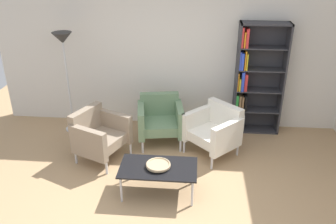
{
  "coord_description": "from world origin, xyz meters",
  "views": [
    {
      "loc": [
        0.32,
        -3.42,
        2.98
      ],
      "look_at": [
        -0.05,
        0.84,
        0.95
      ],
      "focal_mm": 37.57,
      "sensor_mm": 36.0,
      "label": 1
    }
  ],
  "objects_px": {
    "floor_lamp_torchiere": "(64,50)",
    "armchair_spare_guest": "(215,129)",
    "armchair_by_bookshelf": "(160,119)",
    "armchair_near_window": "(99,134)",
    "coffee_table_low": "(158,169)",
    "bookshelf_tall": "(254,81)",
    "decorative_bowl": "(158,165)"
  },
  "relations": [
    {
      "from": "armchair_near_window",
      "to": "armchair_spare_guest",
      "type": "bearing_deg",
      "value": -55.79
    },
    {
      "from": "coffee_table_low",
      "to": "floor_lamp_torchiere",
      "type": "height_order",
      "value": "floor_lamp_torchiere"
    },
    {
      "from": "bookshelf_tall",
      "to": "armchair_near_window",
      "type": "relative_size",
      "value": 2.09
    },
    {
      "from": "armchair_by_bookshelf",
      "to": "floor_lamp_torchiere",
      "type": "height_order",
      "value": "floor_lamp_torchiere"
    },
    {
      "from": "decorative_bowl",
      "to": "floor_lamp_torchiere",
      "type": "xyz_separation_m",
      "value": [
        -1.72,
        1.64,
        1.01
      ]
    },
    {
      "from": "floor_lamp_torchiere",
      "to": "coffee_table_low",
      "type": "bearing_deg",
      "value": -43.68
    },
    {
      "from": "armchair_spare_guest",
      "to": "armchair_near_window",
      "type": "distance_m",
      "value": 1.77
    },
    {
      "from": "armchair_spare_guest",
      "to": "floor_lamp_torchiere",
      "type": "relative_size",
      "value": 0.54
    },
    {
      "from": "coffee_table_low",
      "to": "decorative_bowl",
      "type": "bearing_deg",
      "value": 63.43
    },
    {
      "from": "bookshelf_tall",
      "to": "coffee_table_low",
      "type": "distance_m",
      "value": 2.44
    },
    {
      "from": "coffee_table_low",
      "to": "decorative_bowl",
      "type": "height_order",
      "value": "decorative_bowl"
    },
    {
      "from": "armchair_by_bookshelf",
      "to": "decorative_bowl",
      "type": "bearing_deg",
      "value": -94.1
    },
    {
      "from": "coffee_table_low",
      "to": "armchair_near_window",
      "type": "relative_size",
      "value": 1.1
    },
    {
      "from": "decorative_bowl",
      "to": "armchair_near_window",
      "type": "distance_m",
      "value": 1.25
    },
    {
      "from": "bookshelf_tall",
      "to": "armchair_by_bookshelf",
      "type": "height_order",
      "value": "bookshelf_tall"
    },
    {
      "from": "bookshelf_tall",
      "to": "coffee_table_low",
      "type": "relative_size",
      "value": 1.9
    },
    {
      "from": "coffee_table_low",
      "to": "armchair_by_bookshelf",
      "type": "height_order",
      "value": "armchair_by_bookshelf"
    },
    {
      "from": "bookshelf_tall",
      "to": "armchair_spare_guest",
      "type": "distance_m",
      "value": 1.18
    },
    {
      "from": "decorative_bowl",
      "to": "floor_lamp_torchiere",
      "type": "distance_m",
      "value": 2.58
    },
    {
      "from": "bookshelf_tall",
      "to": "decorative_bowl",
      "type": "bearing_deg",
      "value": -126.41
    },
    {
      "from": "bookshelf_tall",
      "to": "armchair_spare_guest",
      "type": "relative_size",
      "value": 2.0
    },
    {
      "from": "bookshelf_tall",
      "to": "floor_lamp_torchiere",
      "type": "bearing_deg",
      "value": -175.0
    },
    {
      "from": "coffee_table_low",
      "to": "armchair_spare_guest",
      "type": "bearing_deg",
      "value": 54.93
    },
    {
      "from": "bookshelf_tall",
      "to": "floor_lamp_torchiere",
      "type": "distance_m",
      "value": 3.18
    },
    {
      "from": "decorative_bowl",
      "to": "armchair_by_bookshelf",
      "type": "relative_size",
      "value": 0.39
    },
    {
      "from": "bookshelf_tall",
      "to": "armchair_by_bookshelf",
      "type": "distance_m",
      "value": 1.71
    },
    {
      "from": "bookshelf_tall",
      "to": "decorative_bowl",
      "type": "xyz_separation_m",
      "value": [
        -1.41,
        -1.91,
        -0.48
      ]
    },
    {
      "from": "coffee_table_low",
      "to": "armchair_spare_guest",
      "type": "xyz_separation_m",
      "value": [
        0.75,
        1.07,
        0.05
      ]
    },
    {
      "from": "floor_lamp_torchiere",
      "to": "armchair_spare_guest",
      "type": "bearing_deg",
      "value": -12.92
    },
    {
      "from": "armchair_spare_guest",
      "to": "floor_lamp_torchiere",
      "type": "distance_m",
      "value": 2.74
    },
    {
      "from": "bookshelf_tall",
      "to": "armchair_by_bookshelf",
      "type": "xyz_separation_m",
      "value": [
        -1.53,
        -0.55,
        -0.5
      ]
    },
    {
      "from": "armchair_by_bookshelf",
      "to": "armchair_near_window",
      "type": "xyz_separation_m",
      "value": [
        -0.87,
        -0.59,
        0.0
      ]
    }
  ]
}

